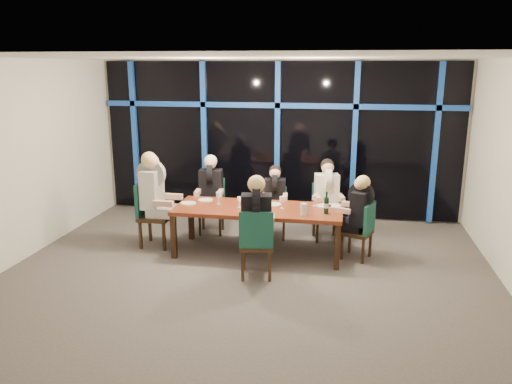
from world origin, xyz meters
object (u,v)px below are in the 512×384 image
chair_far_left (212,203)px  diner_end_right (359,205)px  diner_far_left (211,183)px  chair_far_mid (275,209)px  chair_near_mid (256,240)px  chair_far_right (325,208)px  wine_bottle (326,205)px  chair_end_left (150,211)px  diner_far_mid (275,191)px  diner_end_left (154,186)px  chair_end_right (362,228)px  water_pitcher (304,209)px  diner_near_mid (257,211)px  dining_table (258,212)px  diner_far_right (327,188)px

chair_far_left → diner_end_right: 2.68m
diner_far_left → diner_end_right: (2.51, -0.76, -0.05)m
chair_far_mid → chair_near_mid: size_ratio=0.86×
chair_far_right → wine_bottle: size_ratio=2.83×
chair_end_left → diner_far_mid: bearing=-68.9°
diner_far_mid → diner_end_left: (-1.85, -0.75, 0.19)m
chair_end_right → water_pitcher: size_ratio=5.01×
chair_far_left → diner_far_left: 0.39m
chair_end_right → diner_near_mid: bearing=-37.6°
chair_far_left → wine_bottle: bearing=-33.3°
dining_table → diner_end_right: size_ratio=2.97×
diner_far_right → wine_bottle: size_ratio=2.75×
wine_bottle → diner_far_left: bearing=155.2°
diner_far_mid → diner_near_mid: bearing=-96.8°
chair_far_right → diner_near_mid: (-0.87, -1.80, 0.43)m
water_pitcher → diner_far_right: bearing=62.1°
diner_far_left → diner_end_right: 2.63m
chair_end_left → wine_bottle: wine_bottle is taller
dining_table → diner_far_left: size_ratio=2.80×
chair_end_right → diner_far_right: (-0.58, 0.81, 0.40)m
chair_far_right → chair_near_mid: chair_near_mid is taller
chair_far_left → dining_table: bearing=-48.7°
diner_far_right → diner_end_right: size_ratio=1.06×
chair_far_mid → wine_bottle: (0.91, -0.97, 0.40)m
diner_end_left → diner_near_mid: bearing=-116.1°
dining_table → chair_far_mid: (0.14, 0.84, -0.20)m
chair_far_right → chair_end_left: (-2.80, -0.89, 0.07)m
diner_far_mid → diner_end_right: diner_end_right is taller
chair_end_left → diner_far_left: 1.18m
dining_table → diner_far_left: diner_far_left is taller
chair_far_right → diner_end_left: (-2.71, -0.89, 0.49)m
chair_far_right → diner_far_right: size_ratio=1.03×
chair_end_left → chair_far_right: bearing=-72.2°
diner_far_left → diner_far_mid: size_ratio=1.10×
diner_far_left → water_pitcher: size_ratio=5.18×
chair_end_right → diner_far_right: diner_far_right is taller
diner_far_left → diner_end_left: (-0.72, -0.79, 0.11)m
diner_far_left → diner_far_mid: 1.14m
diner_far_mid → chair_end_left: bearing=-165.3°
dining_table → chair_far_right: bearing=42.5°
chair_end_left → diner_far_mid: 2.09m
wine_bottle → diner_far_mid: bearing=135.2°
chair_far_mid → chair_near_mid: (0.01, -1.80, 0.08)m
diner_far_left → chair_end_right: bearing=-23.7°
chair_far_mid → diner_far_mid: (0.01, -0.07, 0.35)m
chair_near_mid → diner_far_mid: bearing=-99.1°
chair_end_right → diner_end_left: bearing=-69.3°
chair_near_mid → diner_end_right: diner_end_right is taller
chair_far_left → water_pitcher: chair_far_left is taller
dining_table → chair_near_mid: size_ratio=2.59×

